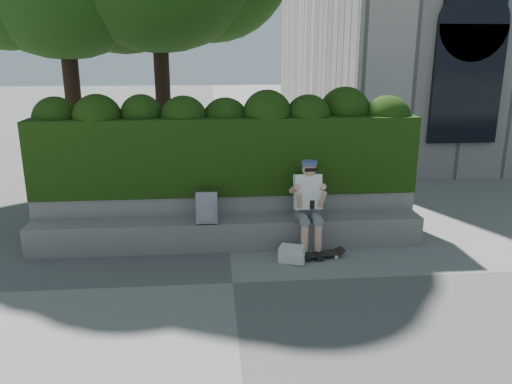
{
  "coord_description": "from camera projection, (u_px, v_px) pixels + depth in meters",
  "views": [
    {
      "loc": [
        -0.23,
        -5.97,
        2.93
      ],
      "look_at": [
        0.4,
        1.0,
        0.95
      ],
      "focal_mm": 35.0,
      "sensor_mm": 36.0,
      "label": 1
    }
  ],
  "objects": [
    {
      "name": "skateboard",
      "position": [
        317.0,
        255.0,
        7.29
      ],
      "size": [
        0.77,
        0.34,
        0.08
      ],
      "rotation": [
        0.0,
        0.0,
        0.21
      ],
      "color": "black",
      "rests_on": "ground"
    },
    {
      "name": "hedge",
      "position": [
        226.0,
        153.0,
        8.04
      ],
      "size": [
        6.0,
        1.0,
        1.2
      ],
      "primitive_type": "cube",
      "color": "black",
      "rests_on": "planter_wall"
    },
    {
      "name": "backpack_ground",
      "position": [
        292.0,
        254.0,
        7.19
      ],
      "size": [
        0.42,
        0.36,
        0.22
      ],
      "primitive_type": "cube",
      "rotation": [
        0.0,
        0.0,
        -0.39
      ],
      "color": "silver",
      "rests_on": "ground"
    },
    {
      "name": "ground",
      "position": [
        233.0,
        283.0,
        6.54
      ],
      "size": [
        80.0,
        80.0,
        0.0
      ],
      "primitive_type": "plane",
      "color": "slate",
      "rests_on": "ground"
    },
    {
      "name": "planter_wall",
      "position": [
        227.0,
        215.0,
        8.09
      ],
      "size": [
        6.0,
        0.5,
        0.75
      ],
      "primitive_type": "cube",
      "color": "gray",
      "rests_on": "ground"
    },
    {
      "name": "backpack_plaid",
      "position": [
        207.0,
        208.0,
        7.43
      ],
      "size": [
        0.32,
        0.18,
        0.47
      ],
      "primitive_type": "cube",
      "rotation": [
        0.0,
        0.0,
        -0.03
      ],
      "color": "#A7A6AB",
      "rests_on": "bench_ledge"
    },
    {
      "name": "bench_ledge",
      "position": [
        229.0,
        234.0,
        7.67
      ],
      "size": [
        6.0,
        0.45,
        0.45
      ],
      "primitive_type": "cube",
      "color": "gray",
      "rests_on": "ground"
    },
    {
      "name": "person",
      "position": [
        308.0,
        202.0,
        7.46
      ],
      "size": [
        0.4,
        0.76,
        1.38
      ],
      "color": "slate",
      "rests_on": "ground"
    }
  ]
}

